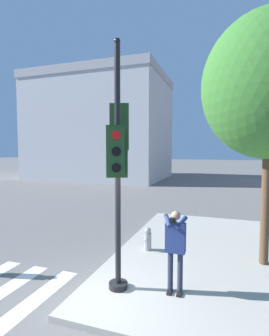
{
  "coord_description": "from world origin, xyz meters",
  "views": [
    {
      "loc": [
        2.41,
        -4.21,
        3.07
      ],
      "look_at": [
        0.58,
        1.06,
        2.68
      ],
      "focal_mm": 28.0,
      "sensor_mm": 36.0,
      "label": 1
    }
  ],
  "objects": [
    {
      "name": "building_left",
      "position": [
        -10.38,
        21.71,
        5.46
      ],
      "size": [
        13.76,
        10.13,
        10.9
      ],
      "color": "#BCBCC1",
      "rests_on": "ground_plane"
    },
    {
      "name": "fire_hydrant",
      "position": [
        0.31,
        3.03,
        0.45
      ],
      "size": [
        0.22,
        0.28,
        0.67
      ],
      "color": "#99999E",
      "rests_on": "sidewalk_corner"
    },
    {
      "name": "traffic_signal_pole",
      "position": [
        0.32,
        0.78,
        2.91
      ],
      "size": [
        0.65,
        1.21,
        5.19
      ],
      "color": "black",
      "rests_on": "sidewalk_corner"
    },
    {
      "name": "person_photographer",
      "position": [
        1.49,
        0.99,
        1.15
      ],
      "size": [
        0.5,
        0.53,
        1.71
      ],
      "color": "black",
      "rests_on": "sidewalk_corner"
    },
    {
      "name": "ground_plane",
      "position": [
        0.0,
        0.0,
        0.0
      ],
      "size": [
        160.0,
        160.0,
        0.0
      ],
      "primitive_type": "plane",
      "color": "slate"
    },
    {
      "name": "sidewalk_corner",
      "position": [
        3.5,
        3.5,
        0.06
      ],
      "size": [
        8.0,
        8.0,
        0.12
      ],
      "color": "#ADA89E",
      "rests_on": "ground_plane"
    }
  ]
}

